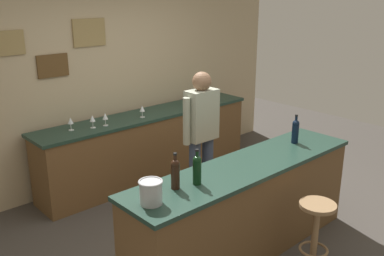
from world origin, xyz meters
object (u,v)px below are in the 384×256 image
object	(u,v)px
bar_stool	(316,226)
wine_glass_d	(142,109)
wine_bottle_a	(175,173)
wine_glass_b	(92,119)
ice_bucket	(151,192)
bartender	(202,132)
wine_bottle_b	(197,169)
wine_glass_a	(70,121)
coffee_mug	(214,95)
wine_glass_c	(105,117)
wine_bottle_c	(295,130)
wine_glass_e	(194,97)

from	to	relation	value
bar_stool	wine_glass_d	world-z (taller)	wine_glass_d
wine_bottle_a	wine_glass_b	size ratio (longest dim) A/B	1.97
ice_bucket	wine_bottle_a	bearing A→B (deg)	14.42
wine_bottle_a	wine_glass_d	world-z (taller)	wine_bottle_a
bartender	wine_bottle_b	world-z (taller)	bartender
wine_glass_a	coffee_mug	bearing A→B (deg)	-0.08
wine_bottle_a	ice_bucket	size ratio (longest dim) A/B	1.63
bar_stool	wine_glass_c	distance (m)	2.70
wine_glass_a	coffee_mug	world-z (taller)	wine_glass_a
wine_bottle_c	wine_glass_e	bearing A→B (deg)	80.20
wine_glass_d	wine_bottle_b	bearing A→B (deg)	-113.72
ice_bucket	wine_glass_d	size ratio (longest dim) A/B	1.21
wine_bottle_c	ice_bucket	world-z (taller)	wine_bottle_c
wine_glass_a	wine_glass_e	world-z (taller)	same
bar_stool	wine_bottle_a	world-z (taller)	wine_bottle_a
wine_glass_a	wine_glass_c	world-z (taller)	same
bartender	wine_glass_a	world-z (taller)	bartender
wine_bottle_a	coffee_mug	world-z (taller)	wine_bottle_a
wine_glass_d	coffee_mug	size ratio (longest dim) A/B	1.24
bar_stool	wine_bottle_b	world-z (taller)	wine_bottle_b
ice_bucket	wine_glass_a	distance (m)	2.14
wine_glass_b	bartender	bearing A→B (deg)	-54.69
bartender	wine_glass_d	world-z (taller)	bartender
wine_bottle_a	wine_glass_e	bearing A→B (deg)	44.57
ice_bucket	wine_glass_c	xyz separation A→B (m)	(0.81, 1.98, -0.01)
wine_glass_d	wine_glass_b	bearing A→B (deg)	177.49
wine_bottle_a	coffee_mug	size ratio (longest dim) A/B	2.45
wine_bottle_a	wine_glass_a	size ratio (longest dim) A/B	1.97
wine_glass_c	wine_glass_d	world-z (taller)	same
wine_glass_c	bartender	bearing A→B (deg)	-60.18
wine_bottle_c	wine_glass_d	xyz separation A→B (m)	(-0.58, 1.90, -0.05)
wine_bottle_a	wine_glass_d	bearing A→B (deg)	61.20
wine_glass_d	coffee_mug	bearing A→B (deg)	4.74
ice_bucket	wine_glass_d	xyz separation A→B (m)	(1.35, 1.98, -0.01)
wine_bottle_a	ice_bucket	xyz separation A→B (m)	(-0.30, -0.08, -0.04)
wine_bottle_c	coffee_mug	distance (m)	2.18
wine_bottle_b	coffee_mug	bearing A→B (deg)	42.55
wine_glass_e	coffee_mug	bearing A→B (deg)	9.61
wine_bottle_b	wine_bottle_c	xyz separation A→B (m)	(1.44, 0.05, 0.00)
wine_glass_e	wine_bottle_c	bearing A→B (deg)	-99.80
wine_bottle_b	wine_glass_c	world-z (taller)	wine_bottle_b
wine_bottle_b	wine_glass_b	world-z (taller)	wine_bottle_b
wine_bottle_a	wine_bottle_c	bearing A→B (deg)	-0.14
coffee_mug	wine_bottle_a	bearing A→B (deg)	-140.47
wine_glass_c	wine_glass_e	size ratio (longest dim) A/B	1.00
wine_bottle_b	wine_glass_e	world-z (taller)	wine_bottle_b
wine_glass_c	wine_bottle_b	bearing A→B (deg)	-99.36
wine_glass_e	coffee_mug	distance (m)	0.49
wine_bottle_c	coffee_mug	world-z (taller)	wine_bottle_c
wine_bottle_b	wine_glass_e	xyz separation A→B (m)	(1.78, 1.99, -0.05)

